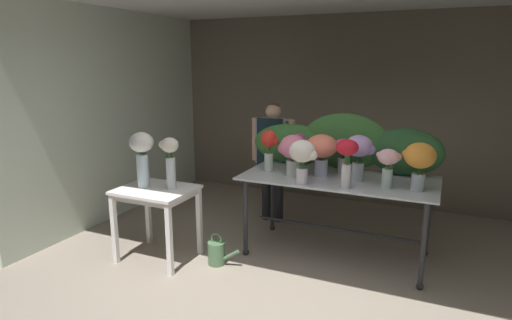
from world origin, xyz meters
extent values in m
plane|color=gray|center=(0.00, 1.83, 0.00)|extent=(8.06, 8.06, 0.00)
cube|color=#706656|center=(0.00, 3.66, 1.36)|extent=(5.41, 0.12, 2.72)
cube|color=silver|center=(-2.70, 1.83, 1.36)|extent=(0.12, 3.78, 2.72)
cube|color=silver|center=(0.37, 1.64, 0.87)|extent=(1.98, 0.97, 0.02)
cylinder|color=#2D2D33|center=(-0.52, 1.25, 0.43)|extent=(0.05, 0.05, 0.86)
sphere|color=#2D2D33|center=(-0.52, 1.25, 0.03)|extent=(0.07, 0.07, 0.07)
cylinder|color=#2D2D33|center=(1.26, 1.25, 0.43)|extent=(0.05, 0.05, 0.86)
sphere|color=#2D2D33|center=(1.26, 1.25, 0.03)|extent=(0.07, 0.07, 0.07)
cylinder|color=#2D2D33|center=(-0.52, 2.02, 0.43)|extent=(0.05, 0.05, 0.86)
sphere|color=#2D2D33|center=(-0.52, 2.02, 0.03)|extent=(0.07, 0.07, 0.07)
cylinder|color=#2D2D33|center=(1.26, 2.02, 0.43)|extent=(0.05, 0.05, 0.86)
sphere|color=#2D2D33|center=(1.26, 2.02, 0.03)|extent=(0.07, 0.07, 0.07)
cylinder|color=#2D2D33|center=(0.37, 1.64, 0.30)|extent=(1.78, 0.03, 0.03)
cube|color=white|center=(-1.33, 0.80, 0.76)|extent=(0.76, 0.63, 0.03)
cube|color=white|center=(-1.33, 0.80, 0.71)|extent=(0.70, 0.57, 0.06)
cube|color=white|center=(-1.68, 0.53, 0.37)|extent=(0.05, 0.05, 0.74)
cube|color=white|center=(-0.99, 0.53, 0.37)|extent=(0.05, 0.05, 0.74)
cube|color=white|center=(-1.68, 1.08, 0.37)|extent=(0.05, 0.05, 0.74)
cube|color=white|center=(-0.99, 1.08, 0.37)|extent=(0.05, 0.05, 0.74)
cylinder|color=#232328|center=(-0.74, 2.35, 0.39)|extent=(0.12, 0.12, 0.79)
cylinder|color=#232328|center=(-0.57, 2.35, 0.39)|extent=(0.12, 0.12, 0.79)
cube|color=#999EA8|center=(-0.65, 2.35, 1.07)|extent=(0.41, 0.22, 0.56)
cube|color=#192833|center=(-0.65, 2.24, 1.03)|extent=(0.35, 0.02, 0.68)
cylinder|color=#D8AD8E|center=(-0.90, 2.35, 1.07)|extent=(0.09, 0.09, 0.55)
cylinder|color=#D8AD8E|center=(-0.41, 2.35, 1.07)|extent=(0.09, 0.09, 0.55)
sphere|color=#D8AD8E|center=(-0.65, 2.35, 1.44)|extent=(0.20, 0.20, 0.20)
ellipsoid|color=brown|center=(-0.65, 2.37, 1.50)|extent=(0.15, 0.15, 0.09)
ellipsoid|color=#387033|center=(-0.28, 2.00, 1.11)|extent=(0.95, 0.24, 0.47)
ellipsoid|color=#387033|center=(0.34, 2.00, 1.19)|extent=(0.96, 0.22, 0.63)
ellipsoid|color=#28562D|center=(0.98, 2.00, 1.13)|extent=(0.78, 0.32, 0.50)
cylinder|color=silver|center=(0.88, 1.43, 0.97)|extent=(0.10, 0.10, 0.19)
cylinder|color=#9EBCB2|center=(0.88, 1.43, 0.92)|extent=(0.09, 0.09, 0.08)
cylinder|color=#477F3D|center=(0.91, 1.42, 1.01)|extent=(0.01, 0.01, 0.25)
cylinder|color=#477F3D|center=(0.87, 1.45, 1.01)|extent=(0.01, 0.01, 0.25)
cylinder|color=#477F3D|center=(0.87, 1.40, 1.01)|extent=(0.01, 0.01, 0.25)
ellipsoid|color=#EFB2BC|center=(0.88, 1.43, 1.18)|extent=(0.20, 0.20, 0.15)
sphere|color=#EFB2BC|center=(0.79, 1.45, 1.19)|extent=(0.05, 0.05, 0.05)
sphere|color=#EFB2BC|center=(0.95, 1.45, 1.18)|extent=(0.09, 0.09, 0.09)
ellipsoid|color=#477F3D|center=(0.91, 1.43, 1.09)|extent=(0.06, 0.11, 0.03)
cylinder|color=silver|center=(0.58, 1.56, 0.97)|extent=(0.12, 0.12, 0.19)
cylinder|color=#9EBCB2|center=(0.58, 1.56, 0.92)|extent=(0.11, 0.11, 0.08)
cylinder|color=#28562D|center=(0.60, 1.56, 1.03)|extent=(0.01, 0.01, 0.29)
cylinder|color=#28562D|center=(0.58, 1.59, 1.03)|extent=(0.01, 0.01, 0.29)
cylinder|color=#28562D|center=(0.55, 1.56, 1.03)|extent=(0.01, 0.01, 0.29)
cylinder|color=#28562D|center=(0.58, 1.54, 1.03)|extent=(0.01, 0.01, 0.29)
ellipsoid|color=#B28ED1|center=(0.58, 1.56, 1.24)|extent=(0.27, 0.27, 0.22)
sphere|color=#B28ED1|center=(0.50, 1.54, 1.21)|extent=(0.07, 0.07, 0.07)
sphere|color=#B28ED1|center=(0.69, 1.57, 1.21)|extent=(0.10, 0.10, 0.10)
ellipsoid|color=#387033|center=(0.61, 1.57, 1.09)|extent=(0.11, 0.08, 0.03)
cylinder|color=silver|center=(0.53, 1.27, 0.99)|extent=(0.09, 0.09, 0.23)
cylinder|color=#9EBCB2|center=(0.53, 1.27, 0.93)|extent=(0.08, 0.08, 0.10)
cylinder|color=#477F3D|center=(0.55, 1.27, 1.06)|extent=(0.01, 0.01, 0.34)
cylinder|color=#477F3D|center=(0.53, 1.28, 1.06)|extent=(0.01, 0.01, 0.34)
cylinder|color=#477F3D|center=(0.51, 1.27, 1.06)|extent=(0.01, 0.01, 0.34)
cylinder|color=#477F3D|center=(0.53, 1.26, 1.06)|extent=(0.01, 0.01, 0.34)
ellipsoid|color=red|center=(0.53, 1.27, 1.27)|extent=(0.21, 0.21, 0.15)
sphere|color=red|center=(0.59, 1.29, 1.27)|extent=(0.05, 0.05, 0.05)
cylinder|color=silver|center=(1.15, 1.47, 0.96)|extent=(0.12, 0.12, 0.16)
cylinder|color=#9EBCB2|center=(1.15, 1.47, 0.91)|extent=(0.11, 0.11, 0.07)
cylinder|color=#2D6028|center=(1.18, 1.46, 1.01)|extent=(0.01, 0.01, 0.25)
cylinder|color=#2D6028|center=(1.16, 1.49, 1.01)|extent=(0.01, 0.01, 0.25)
cylinder|color=#2D6028|center=(1.13, 1.47, 1.01)|extent=(0.01, 0.01, 0.25)
cylinder|color=#2D6028|center=(1.15, 1.44, 1.01)|extent=(0.01, 0.01, 0.25)
ellipsoid|color=orange|center=(1.15, 1.47, 1.21)|extent=(0.29, 0.29, 0.24)
sphere|color=orange|center=(1.03, 1.49, 1.21)|extent=(0.08, 0.08, 0.08)
sphere|color=orange|center=(1.23, 1.48, 1.20)|extent=(0.10, 0.10, 0.10)
cylinder|color=silver|center=(0.37, 1.79, 0.96)|extent=(0.09, 0.09, 0.17)
cylinder|color=#9EBCB2|center=(0.37, 1.79, 0.92)|extent=(0.09, 0.09, 0.07)
cylinder|color=#28562D|center=(0.39, 1.79, 1.02)|extent=(0.01, 0.01, 0.25)
cylinder|color=#28562D|center=(0.37, 1.80, 1.02)|extent=(0.01, 0.01, 0.25)
cylinder|color=#28562D|center=(0.35, 1.78, 1.02)|extent=(0.01, 0.01, 0.25)
cylinder|color=#28562D|center=(0.37, 1.77, 1.02)|extent=(0.01, 0.01, 0.25)
ellipsoid|color=#E54C9E|center=(0.37, 1.79, 1.19)|extent=(0.20, 0.20, 0.14)
sphere|color=#E54C9E|center=(0.32, 1.77, 1.19)|extent=(0.06, 0.06, 0.06)
sphere|color=#E54C9E|center=(0.44, 1.81, 1.16)|extent=(0.08, 0.08, 0.08)
ellipsoid|color=#477F3D|center=(0.34, 1.81, 1.07)|extent=(0.06, 0.11, 0.03)
cylinder|color=silver|center=(-0.12, 1.76, 0.95)|extent=(0.10, 0.10, 0.15)
cylinder|color=#9EBCB2|center=(-0.12, 1.76, 0.91)|extent=(0.09, 0.09, 0.06)
cylinder|color=#387033|center=(-0.09, 1.76, 1.01)|extent=(0.01, 0.01, 0.25)
cylinder|color=#387033|center=(-0.13, 1.78, 1.01)|extent=(0.01, 0.01, 0.25)
cylinder|color=#387033|center=(-0.13, 1.75, 1.01)|extent=(0.01, 0.01, 0.25)
ellipsoid|color=#D1338E|center=(-0.12, 1.76, 1.19)|extent=(0.16, 0.16, 0.19)
sphere|color=#D1338E|center=(-0.17, 1.78, 1.20)|extent=(0.09, 0.09, 0.09)
sphere|color=#D1338E|center=(-0.04, 1.76, 1.19)|extent=(0.08, 0.08, 0.08)
ellipsoid|color=#477F3D|center=(-0.13, 1.80, 1.05)|extent=(0.06, 0.11, 0.03)
cylinder|color=silver|center=(-0.09, 1.50, 0.96)|extent=(0.14, 0.14, 0.17)
cylinder|color=#9EBCB2|center=(-0.09, 1.50, 0.91)|extent=(0.13, 0.13, 0.07)
cylinder|color=#28562D|center=(-0.06, 1.50, 1.00)|extent=(0.01, 0.01, 0.22)
cylinder|color=#28562D|center=(-0.08, 1.52, 1.00)|extent=(0.01, 0.01, 0.22)
cylinder|color=#28562D|center=(-0.12, 1.50, 1.00)|extent=(0.01, 0.01, 0.22)
cylinder|color=#28562D|center=(-0.08, 1.47, 1.00)|extent=(0.01, 0.01, 0.22)
ellipsoid|color=pink|center=(-0.09, 1.50, 1.19)|extent=(0.28, 0.28, 0.25)
sphere|color=pink|center=(-0.19, 1.49, 1.16)|extent=(0.12, 0.12, 0.12)
cylinder|color=silver|center=(0.19, 1.59, 0.97)|extent=(0.14, 0.14, 0.18)
cylinder|color=#9EBCB2|center=(0.19, 1.59, 0.92)|extent=(0.13, 0.13, 0.08)
cylinder|color=#387033|center=(0.22, 1.60, 1.01)|extent=(0.01, 0.01, 0.24)
cylinder|color=#387033|center=(0.19, 1.61, 1.01)|extent=(0.01, 0.01, 0.24)
cylinder|color=#387033|center=(0.18, 1.56, 1.01)|extent=(0.01, 0.01, 0.24)
ellipsoid|color=#EF7A60|center=(0.19, 1.59, 1.20)|extent=(0.33, 0.33, 0.24)
sphere|color=#EF7A60|center=(0.06, 1.59, 1.19)|extent=(0.08, 0.08, 0.08)
cylinder|color=silver|center=(-0.40, 1.59, 0.98)|extent=(0.10, 0.10, 0.19)
cylinder|color=#9EBCB2|center=(-0.40, 1.59, 0.92)|extent=(0.09, 0.09, 0.08)
cylinder|color=#477F3D|center=(-0.38, 1.59, 1.03)|extent=(0.01, 0.01, 0.29)
cylinder|color=#477F3D|center=(-0.40, 1.61, 1.03)|extent=(0.01, 0.01, 0.29)
cylinder|color=#477F3D|center=(-0.42, 1.59, 1.03)|extent=(0.01, 0.01, 0.29)
cylinder|color=#477F3D|center=(-0.40, 1.56, 1.03)|extent=(0.01, 0.01, 0.29)
ellipsoid|color=red|center=(-0.40, 1.59, 1.24)|extent=(0.17, 0.17, 0.19)
sphere|color=red|center=(-0.45, 1.59, 1.23)|extent=(0.08, 0.08, 0.08)
sphere|color=red|center=(-0.33, 1.59, 1.21)|extent=(0.08, 0.08, 0.08)
cylinder|color=silver|center=(0.10, 1.24, 0.96)|extent=(0.11, 0.11, 0.16)
cylinder|color=#9EBCB2|center=(0.10, 1.24, 0.91)|extent=(0.10, 0.10, 0.07)
cylinder|color=#387033|center=(0.12, 1.23, 1.01)|extent=(0.01, 0.01, 0.25)
cylinder|color=#387033|center=(0.09, 1.26, 1.01)|extent=(0.01, 0.01, 0.25)
cylinder|color=#387033|center=(0.08, 1.22, 1.01)|extent=(0.01, 0.01, 0.25)
ellipsoid|color=white|center=(0.10, 1.24, 1.21)|extent=(0.26, 0.26, 0.22)
sphere|color=white|center=(-0.01, 1.26, 1.22)|extent=(0.06, 0.06, 0.06)
sphere|color=white|center=(0.21, 1.22, 1.18)|extent=(0.10, 0.10, 0.10)
ellipsoid|color=#2D6028|center=(0.12, 1.24, 1.06)|extent=(0.10, 0.09, 0.03)
cylinder|color=silver|center=(-1.49, 0.80, 0.95)|extent=(0.13, 0.13, 0.35)
cylinder|color=#9EBCB2|center=(-1.49, 0.80, 0.85)|extent=(0.12, 0.12, 0.15)
cylinder|color=#387033|center=(-1.47, 0.80, 0.99)|extent=(0.01, 0.01, 0.40)
cylinder|color=#387033|center=(-1.49, 0.83, 0.99)|extent=(0.01, 0.01, 0.40)
cylinder|color=#387033|center=(-1.52, 0.81, 0.99)|extent=(0.01, 0.01, 0.40)
cylinder|color=#387033|center=(-1.49, 0.78, 0.99)|extent=(0.01, 0.01, 0.40)
ellipsoid|color=white|center=(-1.49, 0.80, 1.25)|extent=(0.25, 0.25, 0.21)
sphere|color=white|center=(-1.58, 0.81, 1.25)|extent=(0.10, 0.10, 0.10)
ellipsoid|color=#387033|center=(-1.49, 0.81, 1.14)|extent=(0.10, 0.05, 0.03)
cylinder|color=silver|center=(-1.18, 0.86, 0.94)|extent=(0.10, 0.10, 0.33)
cylinder|color=#9EBCB2|center=(-1.18, 0.86, 0.85)|extent=(0.09, 0.09, 0.14)
cylinder|color=#2D6028|center=(-1.16, 0.86, 0.99)|extent=(0.01, 0.01, 0.40)
cylinder|color=#2D6028|center=(-1.19, 0.89, 0.99)|extent=(0.01, 0.01, 0.40)
cylinder|color=#2D6028|center=(-1.20, 0.84, 0.99)|extent=(0.01, 0.01, 0.40)
ellipsoid|color=silver|center=(-1.18, 0.86, 1.23)|extent=(0.18, 0.18, 0.15)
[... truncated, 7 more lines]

